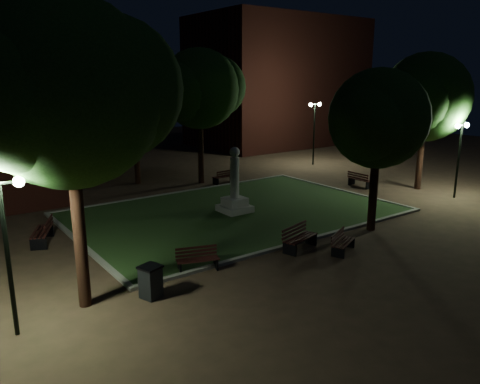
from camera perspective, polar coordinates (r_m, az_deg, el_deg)
The scene contains 21 objects.
ground at distance 21.54m, azimuth 2.45°, elevation -3.77°, with size 80.00×80.00×0.00m, color #412E21.
lawn at distance 23.06m, azimuth -0.64°, elevation -2.47°, with size 15.00×10.00×0.08m, color #27451C.
lawn_kerb at distance 23.05m, azimuth -0.64°, elevation -2.42°, with size 15.40×10.40×0.12m.
monument at distance 22.82m, azimuth -0.65°, elevation -0.26°, with size 1.40×1.40×3.20m.
building_far at distance 47.42m, azimuth 4.57°, elevation 13.19°, with size 16.00×10.00×12.00m, color #431812.
tree_west at distance 13.36m, azimuth -19.80°, elevation 11.27°, with size 6.26×5.11×8.66m.
tree_north_wl at distance 26.62m, azimuth -20.84°, elevation 10.72°, with size 5.66×4.62×7.79m.
tree_north_er at distance 29.06m, azimuth -4.76°, elevation 12.42°, with size 5.97×4.87×8.26m.
tree_east at distance 29.34m, azimuth 21.84°, elevation 10.68°, with size 6.21×5.07×7.93m.
tree_se at distance 20.50m, azimuth 16.71°, elevation 8.57°, with size 5.10×4.17×6.92m.
tree_far_north at distance 29.51m, azimuth -12.68°, elevation 11.70°, with size 5.26×4.30×7.73m.
lamppost_sw at distance 12.89m, azimuth -26.83°, elevation -3.82°, with size 1.18×0.28×4.16m.
lamppost_se at distance 28.06m, azimuth 25.24°, elevation 5.17°, with size 1.18×0.28×4.13m.
lamppost_ne at distance 35.83m, azimuth 9.06°, elevation 8.43°, with size 1.18×0.28×4.66m.
bench_near_left at distance 18.33m, azimuth 7.18°, elevation -5.61°, with size 1.81×1.02×0.94m.
bench_near_right at distance 18.34m, azimuth 12.33°, elevation -6.05°, with size 1.54×1.06×0.80m.
bench_west_near at distance 16.38m, azimuth -5.21°, elevation -8.22°, with size 1.55×0.95×0.80m.
bench_left_side at distance 20.41m, azimuth -22.83°, elevation -4.54°, with size 1.29×1.89×0.98m.
bench_right_side at distance 29.35m, azimuth 14.39°, elevation 1.42°, with size 0.64×1.65×0.89m.
bench_far_side at distance 29.38m, azimuth -1.86°, elevation 1.84°, with size 1.62×0.68×0.87m.
trash_bin at distance 14.61m, azimuth -10.84°, elevation -10.67°, with size 0.75×0.75×1.02m.
Camera 1 is at (-12.83, -16.03, 6.52)m, focal length 35.00 mm.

